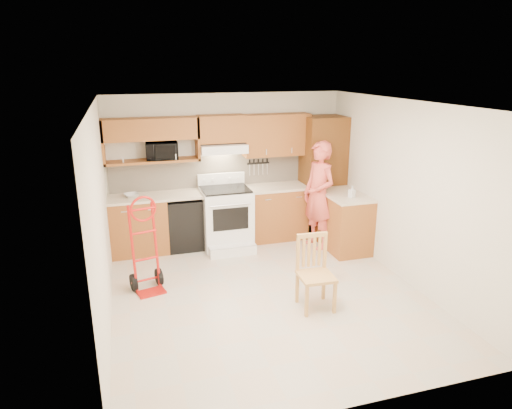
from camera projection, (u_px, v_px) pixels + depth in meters
name	position (u px, v px, depth m)	size (l,w,h in m)	color
floor	(267.00, 294.00, 6.13)	(4.00, 4.50, 0.02)	#C0B6A1
ceiling	(268.00, 103.00, 5.39)	(4.00, 4.50, 0.02)	white
wall_back	(227.00, 167.00, 7.84)	(4.00, 0.02, 2.50)	beige
wall_front	(353.00, 283.00, 3.69)	(4.00, 0.02, 2.50)	beige
wall_left	(100.00, 219.00, 5.22)	(0.02, 4.50, 2.50)	beige
wall_right	(405.00, 192.00, 6.31)	(0.02, 4.50, 2.50)	beige
backsplash	(227.00, 171.00, 7.83)	(3.92, 0.03, 0.55)	beige
lower_cab_left	(139.00, 226.00, 7.36)	(0.90, 0.60, 0.90)	brown
dishwasher	(185.00, 223.00, 7.58)	(0.60, 0.60, 0.85)	black
lower_cab_right	(278.00, 213.00, 8.01)	(1.14, 0.60, 0.90)	brown
countertop_left	(156.00, 196.00, 7.31)	(1.50, 0.63, 0.04)	beige
countertop_right	(278.00, 187.00, 7.87)	(1.14, 0.63, 0.04)	beige
cab_return_right	(344.00, 222.00, 7.52)	(0.60, 1.00, 0.90)	brown
countertop_return	(345.00, 195.00, 7.38)	(0.63, 1.00, 0.04)	beige
pantry_tall	(322.00, 176.00, 8.06)	(0.70, 0.60, 2.10)	#5F3112
upper_cab_left	(151.00, 129.00, 7.12)	(1.50, 0.33, 0.34)	brown
upper_shelf_mw	(153.00, 161.00, 7.27)	(1.50, 0.33, 0.04)	brown
upper_cab_center	(221.00, 129.00, 7.44)	(0.76, 0.33, 0.44)	brown
upper_cab_right	(276.00, 135.00, 7.74)	(1.14, 0.33, 0.70)	brown
range_hood	(223.00, 148.00, 7.47)	(0.76, 0.46, 0.14)	white
knife_strip	(258.00, 167.00, 7.94)	(0.40, 0.05, 0.29)	black
microwave	(162.00, 151.00, 7.26)	(0.50, 0.34, 0.28)	black
range	(227.00, 213.00, 7.53)	(0.80, 1.06, 1.18)	white
person	(319.00, 195.00, 7.47)	(0.65, 0.43, 1.78)	#E55749
hand_truck	(146.00, 249.00, 6.03)	(0.47, 0.43, 1.20)	red
dining_chair	(316.00, 274.00, 5.63)	(0.42, 0.46, 0.93)	tan
soap_bottle	(352.00, 192.00, 7.14)	(0.09, 0.09, 0.19)	white
bowl	(131.00, 195.00, 7.19)	(0.23, 0.23, 0.06)	white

